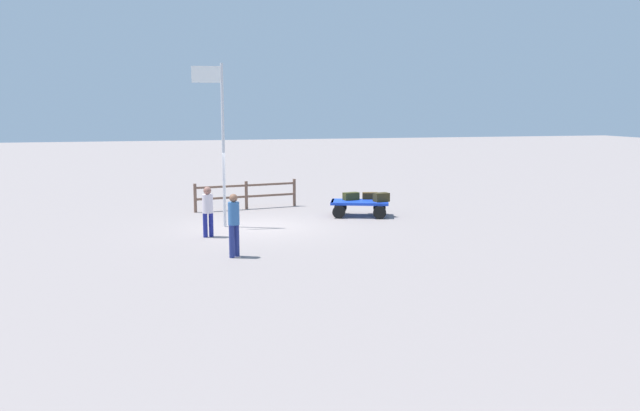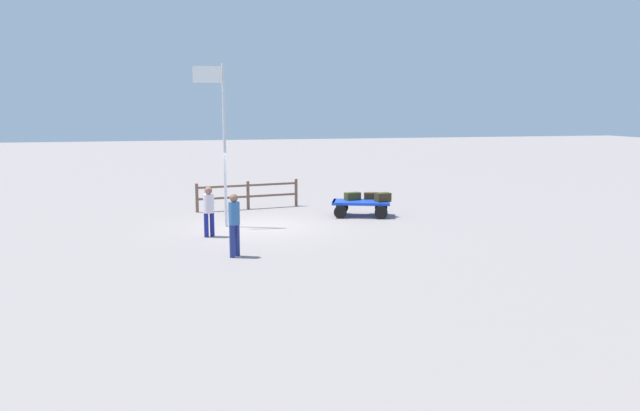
{
  "view_description": "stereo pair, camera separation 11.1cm",
  "coord_description": "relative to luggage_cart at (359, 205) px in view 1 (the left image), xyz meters",
  "views": [
    {
      "loc": [
        3.36,
        21.44,
        3.99
      ],
      "look_at": [
        -0.59,
        6.0,
        1.59
      ],
      "focal_mm": 36.53,
      "sensor_mm": 36.0,
      "label": 1
    },
    {
      "loc": [
        3.25,
        21.47,
        3.99
      ],
      "look_at": [
        -0.59,
        6.0,
        1.59
      ],
      "focal_mm": 36.53,
      "sensor_mm": 36.0,
      "label": 2
    }
  ],
  "objects": [
    {
      "name": "ground_plane",
      "position": [
        3.94,
        1.28,
        -0.44
      ],
      "size": [
        120.0,
        120.0,
        0.0
      ],
      "primitive_type": "plane",
      "color": "gray"
    },
    {
      "name": "luggage_cart",
      "position": [
        0.0,
        0.0,
        0.0
      ],
      "size": [
        2.36,
        1.85,
        0.57
      ],
      "color": "blue",
      "rests_on": "ground"
    },
    {
      "name": "suitcase_tan",
      "position": [
        -0.74,
        0.36,
        0.3
      ],
      "size": [
        0.59,
        0.42,
        0.32
      ],
      "color": "#372F17",
      "rests_on": "luggage_cart"
    },
    {
      "name": "suitcase_navy",
      "position": [
        -0.56,
        -0.39,
        0.26
      ],
      "size": [
        0.63,
        0.46,
        0.24
      ],
      "color": "#443014",
      "rests_on": "luggage_cart"
    },
    {
      "name": "suitcase_dark",
      "position": [
        0.21,
        -0.32,
        0.28
      ],
      "size": [
        0.63,
        0.41,
        0.28
      ],
      "color": "#3A3A14",
      "rests_on": "luggage_cart"
    },
    {
      "name": "worker_lead",
      "position": [
        5.75,
        2.58,
        0.48
      ],
      "size": [
        0.43,
        0.43,
        1.58
      ],
      "color": "navy",
      "rests_on": "ground"
    },
    {
      "name": "worker_trailing",
      "position": [
        5.29,
        5.54,
        0.55
      ],
      "size": [
        0.43,
        0.43,
        1.72
      ],
      "color": "navy",
      "rests_on": "ground"
    },
    {
      "name": "flagpole",
      "position": [
        5.17,
        0.94,
        2.79
      ],
      "size": [
        1.03,
        0.11,
        5.43
      ],
      "color": "silver",
      "rests_on": "ground"
    },
    {
      "name": "wooden_fence",
      "position": [
        3.81,
        -2.73,
        0.21
      ],
      "size": [
        4.16,
        0.81,
        1.11
      ],
      "color": "brown",
      "rests_on": "ground"
    }
  ]
}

